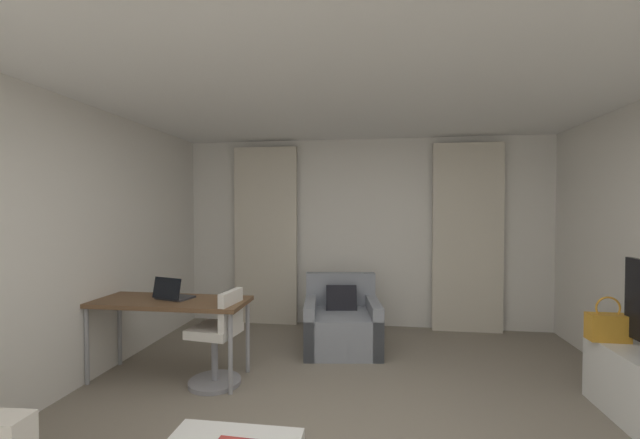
# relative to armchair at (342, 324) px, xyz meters

# --- Properties ---
(wall_window) EXTENTS (5.12, 0.06, 2.60)m
(wall_window) POSITION_rel_armchair_xyz_m (0.22, 0.98, 1.02)
(wall_window) COLOR silver
(wall_window) RESTS_ON ground
(wall_left) EXTENTS (0.06, 6.12, 2.60)m
(wall_left) POSITION_rel_armchair_xyz_m (-2.31, -2.05, 1.02)
(wall_left) COLOR silver
(wall_left) RESTS_ON ground
(ceiling) EXTENTS (5.12, 6.12, 0.06)m
(ceiling) POSITION_rel_armchair_xyz_m (0.22, -2.05, 2.35)
(ceiling) COLOR white
(ceiling) RESTS_ON wall_left
(curtain_left_panel) EXTENTS (0.90, 0.06, 2.50)m
(curtain_left_panel) POSITION_rel_armchair_xyz_m (-1.15, 0.85, 0.97)
(curtain_left_panel) COLOR beige
(curtain_left_panel) RESTS_ON ground
(curtain_right_panel) EXTENTS (0.90, 0.06, 2.50)m
(curtain_right_panel) POSITION_rel_armchair_xyz_m (1.60, 0.85, 0.97)
(curtain_right_panel) COLOR beige
(curtain_right_panel) RESTS_ON ground
(armchair) EXTENTS (0.96, 0.96, 0.83)m
(armchair) POSITION_rel_armchair_xyz_m (0.00, 0.00, 0.00)
(armchair) COLOR gray
(armchair) RESTS_ON ground
(desk) EXTENTS (1.49, 0.57, 0.76)m
(desk) POSITION_rel_armchair_xyz_m (-1.57, -1.04, 0.41)
(desk) COLOR brown
(desk) RESTS_ON ground
(desk_chair) EXTENTS (0.48, 0.48, 0.88)m
(desk_chair) POSITION_rel_armchair_xyz_m (-1.05, -1.12, 0.11)
(desk_chair) COLOR gray
(desk_chair) RESTS_ON ground
(laptop) EXTENTS (0.38, 0.32, 0.22)m
(laptop) POSITION_rel_armchair_xyz_m (-1.55, -1.01, 0.52)
(laptop) COLOR #2D2D33
(laptop) RESTS_ON desk
(handbag_primary) EXTENTS (0.30, 0.14, 0.37)m
(handbag_primary) POSITION_rel_armchair_xyz_m (2.29, -1.03, 0.37)
(handbag_primary) COLOR orange
(handbag_primary) RESTS_ON tv_console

